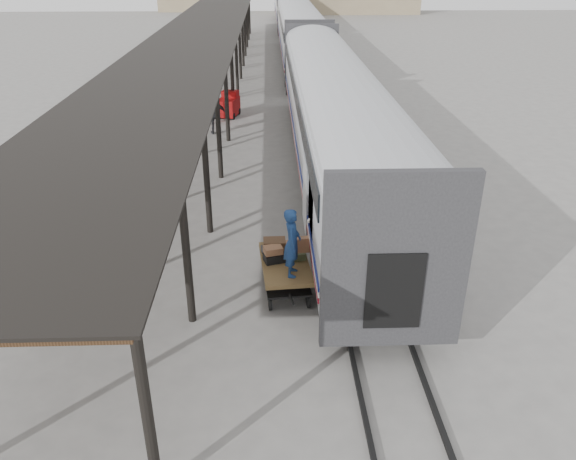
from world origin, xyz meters
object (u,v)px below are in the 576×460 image
(baggage_cart, at_px, (285,268))
(porter, at_px, (292,243))
(pedestrian, at_px, (215,115))
(luggage_tug, at_px, (229,105))

(baggage_cart, relative_size, porter, 1.36)
(pedestrian, bearing_deg, porter, 84.59)
(luggage_tug, xyz_separation_m, pedestrian, (-0.47, -3.31, 0.36))
(luggage_tug, bearing_deg, porter, -67.97)
(baggage_cart, height_order, pedestrian, pedestrian)
(porter, distance_m, pedestrian, 15.85)
(baggage_cart, relative_size, luggage_tug, 1.45)
(luggage_tug, distance_m, pedestrian, 3.36)
(baggage_cart, bearing_deg, pedestrian, 97.01)
(luggage_tug, distance_m, porter, 19.04)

